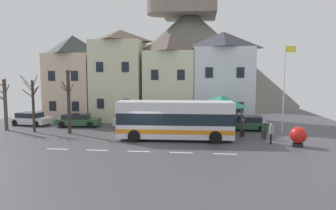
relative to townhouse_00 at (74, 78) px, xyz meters
The scene contains 21 objects.
ground_plane 16.90m from the townhouse_00, 46.91° to the right, with size 40.00×60.00×0.07m.
townhouse_00 is the anchor object (origin of this frame).
townhouse_01 5.73m from the townhouse_00, ahead, with size 5.74×6.70×10.72m.
townhouse_02 11.78m from the townhouse_00, ahead, with size 5.66×5.27×10.10m.
townhouse_03 17.77m from the townhouse_00, ahead, with size 6.47×5.59×10.22m.
hilltop_castle 27.53m from the townhouse_00, 61.71° to the left, with size 40.25×40.25×27.15m.
transit_bus 17.11m from the townhouse_00, 37.80° to the right, with size 9.61×2.91×3.20m.
bus_shelter 18.62m from the townhouse_00, 21.69° to the right, with size 3.60×3.60×3.56m.
parked_car_00 20.95m from the townhouse_00, 14.43° to the right, with size 4.18×2.12×1.35m.
parked_car_01 7.15m from the townhouse_00, 63.21° to the right, with size 4.54×2.13×1.30m.
parked_car_02 7.04m from the townhouse_00, 121.22° to the right, with size 4.21×2.44×1.35m.
parked_car_03 10.67m from the townhouse_00, 28.00° to the right, with size 4.55×2.18×1.40m.
pedestrian_00 21.20m from the townhouse_00, 24.00° to the right, with size 0.34×0.34×1.59m.
pedestrian_01 22.97m from the townhouse_00, 23.90° to the right, with size 0.39×0.32×1.54m.
pedestrian_02 23.86m from the townhouse_00, 27.70° to the right, with size 0.35×0.35×1.61m.
public_bench 19.94m from the townhouse_00, 15.62° to the right, with size 1.49×0.48×0.87m.
flagpole 23.81m from the townhouse_00, 15.89° to the right, with size 0.95×0.10×8.01m.
harbour_buoy 25.79m from the townhouse_00, 27.21° to the right, with size 1.25×1.25×1.50m.
bare_tree_00 8.71m from the townhouse_00, 92.20° to the right, with size 1.74×1.64×5.37m.
bare_tree_01 8.94m from the townhouse_00, 114.16° to the right, with size 1.98×1.66×5.07m.
bare_tree_02 9.56m from the townhouse_00, 69.05° to the right, with size 1.52×1.98×5.87m.
Camera 1 is at (4.36, -22.70, 5.35)m, focal length 31.73 mm.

